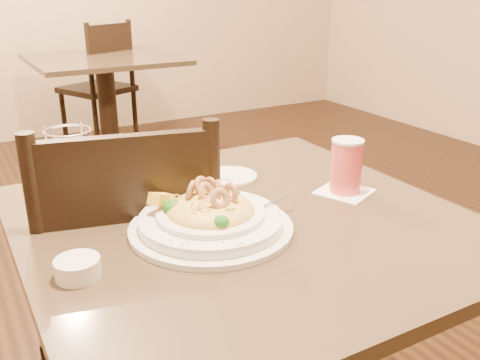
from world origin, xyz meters
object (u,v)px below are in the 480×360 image
napkin_caddy (72,170)px  butter_ramekin (78,268)px  dining_chair_near (131,282)px  side_plate (229,177)px  drink_glass (346,167)px  bread_basket (127,174)px  main_table (244,310)px  background_table (106,92)px  pasta_bowl (210,217)px  dining_chair_far (101,83)px

napkin_caddy → butter_ramekin: bearing=-102.5°
dining_chair_near → napkin_caddy: 0.32m
side_plate → butter_ramekin: butter_ramekin is taller
drink_glass → dining_chair_near: bearing=153.8°
drink_glass → bread_basket: size_ratio=0.51×
side_plate → butter_ramekin: size_ratio=1.81×
bread_basket → side_plate: size_ratio=2.08×
main_table → napkin_caddy: size_ratio=5.40×
napkin_caddy → main_table: bearing=-44.6°
background_table → drink_glass: drink_glass is taller
pasta_bowl → drink_glass: size_ratio=2.42×
pasta_bowl → background_table: bearing=78.6°
drink_glass → napkin_caddy: bearing=154.2°
dining_chair_near → pasta_bowl: 0.38m
main_table → bread_basket: bread_basket is taller
main_table → background_table: 2.62m
pasta_bowl → side_plate: (0.18, 0.25, -0.03)m
main_table → butter_ramekin: (-0.36, -0.07, 0.25)m
main_table → butter_ramekin: 0.44m
drink_glass → butter_ramekin: (-0.64, -0.08, -0.05)m
bread_basket → butter_ramekin: bread_basket is taller
bread_basket → side_plate: bearing=-23.0°
dining_chair_near → main_table: bearing=140.9°
napkin_caddy → drink_glass: bearing=-25.8°
drink_glass → bread_basket: 0.53m
bread_basket → butter_ramekin: 0.45m
dining_chair_near → bread_basket: size_ratio=3.17×
side_plate → drink_glass: bearing=-48.5°
dining_chair_near → napkin_caddy: size_ratio=5.59×
side_plate → bread_basket: bearing=157.0°
background_table → drink_glass: (-0.16, -2.57, 0.29)m
dining_chair_near → drink_glass: size_ratio=6.17×
dining_chair_near → bread_basket: dining_chair_near is taller
background_table → pasta_bowl: pasta_bowl is taller
main_table → pasta_bowl: bearing=-168.5°
bread_basket → butter_ramekin: size_ratio=3.78×
drink_glass → side_plate: drink_glass is taller
main_table → drink_glass: bearing=2.1°
main_table → butter_ramekin: bearing=-169.7°
background_table → side_plate: (-0.35, -2.35, 0.23)m
bread_basket → napkin_caddy: size_ratio=1.76×
drink_glass → pasta_bowl: bearing=-175.6°
drink_glass → napkin_caddy: 0.63m
bread_basket → butter_ramekin: (-0.22, -0.39, -0.01)m
background_table → dining_chair_far: 0.33m
bread_basket → napkin_caddy: 0.15m
background_table → side_plate: size_ratio=6.46×
drink_glass → butter_ramekin: drink_glass is taller
background_table → main_table: bearing=-99.6°
drink_glass → side_plate: 0.30m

